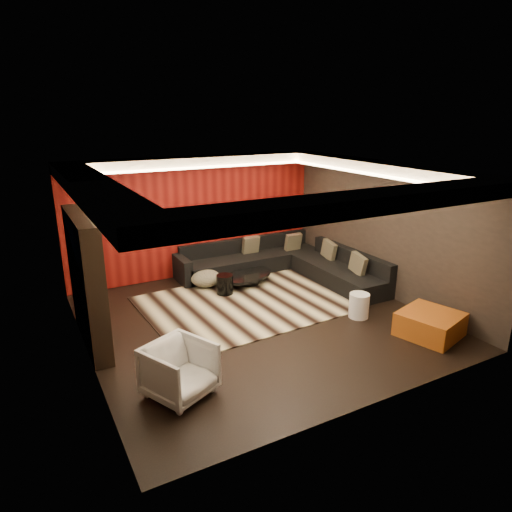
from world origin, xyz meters
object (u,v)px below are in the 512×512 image
drum_stool (225,284)px  white_side_table (359,305)px  orange_ottoman (430,324)px  armchair (180,370)px  sectional_sofa (284,265)px  coffee_table (248,279)px

drum_stool → white_side_table: size_ratio=0.89×
drum_stool → orange_ottoman: size_ratio=0.45×
armchair → sectional_sofa: armchair is taller
coffee_table → armchair: size_ratio=1.58×
coffee_table → armchair: 4.33m
white_side_table → orange_ottoman: size_ratio=0.50×
drum_stool → coffee_table: bearing=22.7°
white_side_table → sectional_sofa: sectional_sofa is taller
drum_stool → white_side_table: 2.85m
drum_stool → sectional_sofa: bearing=13.8°
white_side_table → armchair: size_ratio=0.56×
armchair → sectional_sofa: (3.80, 3.43, -0.12)m
armchair → sectional_sofa: 5.12m
white_side_table → orange_ottoman: (0.59, -1.16, -0.03)m
white_side_table → sectional_sofa: bearing=90.5°
drum_stool → armchair: 3.65m
white_side_table → coffee_table: bearing=112.2°
drum_stool → orange_ottoman: (2.36, -3.40, -0.02)m
sectional_sofa → white_side_table: bearing=-89.5°
coffee_table → white_side_table: size_ratio=2.80×
coffee_table → orange_ottoman: orange_ottoman is taller
drum_stool → sectional_sofa: 1.79m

